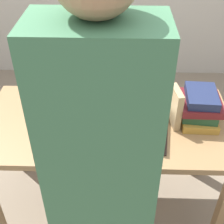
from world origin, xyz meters
The scene contains 9 objects.
ground_plane centered at (0.00, 0.00, 0.00)m, with size 12.00×12.00×0.00m, color gray.
reading_desk centered at (0.00, 0.00, 0.63)m, with size 1.39×0.69×0.73m.
open_book centered at (0.04, -0.04, 0.75)m, with size 0.62×0.43×0.07m.
book_stack_tall centered at (0.50, 0.04, 0.82)m, with size 0.22×0.27×0.18m.
book_standing_upright centered at (0.36, 0.00, 0.84)m, with size 0.06×0.15×0.22m.
reading_lamp centered at (-0.34, 0.22, 1.09)m, with size 0.12×0.12×0.48m.
coffee_mug centered at (-0.17, 0.00, 0.77)m, with size 0.10×0.11×0.08m.
pencil centered at (0.04, -0.29, 0.73)m, with size 0.05×0.14×0.01m.
person_reader centered at (0.01, -0.64, 0.88)m, with size 0.36×0.22×1.76m.
Camera 1 is at (0.06, -1.34, 1.83)m, focal length 50.00 mm.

